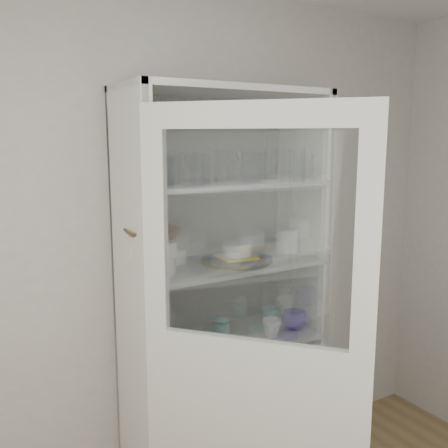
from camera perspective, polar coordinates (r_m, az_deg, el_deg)
wall_back at (r=2.58m, az=-6.40°, el=-2.96°), size 3.60×0.02×2.60m
pantry_cabinet at (r=2.63m, az=-0.71°, el=-10.83°), size 1.00×0.45×2.10m
cupboard_door at (r=2.08m, az=3.33°, el=-18.81°), size 0.63×0.70×2.00m
tumbler_0 at (r=2.11m, az=-6.62°, el=5.88°), size 0.08×0.08×0.13m
tumbler_1 at (r=2.20m, az=-2.57°, el=6.34°), size 0.09×0.09×0.15m
tumbler_2 at (r=2.18m, az=-3.01°, el=6.15°), size 0.07×0.07×0.13m
tumbler_3 at (r=2.34m, az=2.92°, el=6.57°), size 0.08×0.08×0.15m
tumbler_4 at (r=2.32m, az=3.45°, el=6.47°), size 0.09×0.09×0.14m
tumbler_5 at (r=2.53m, az=9.48°, el=6.46°), size 0.08×0.08×0.13m
tumbler_6 at (r=2.46m, az=8.37°, el=6.70°), size 0.10×0.10×0.15m
tumbler_7 at (r=2.22m, az=-9.07°, el=6.37°), size 0.09×0.09×0.15m
tumbler_8 at (r=2.29m, az=-6.45°, el=6.26°), size 0.07×0.07×0.13m
tumbler_9 at (r=2.25m, az=-5.90°, el=6.36°), size 0.09×0.09×0.14m
tumbler_10 at (r=2.40m, az=-0.25°, el=6.67°), size 0.10×0.10×0.15m
tumbler_11 at (r=2.58m, az=5.36°, el=6.87°), size 0.08×0.08×0.15m
goblet_0 at (r=2.31m, az=-10.00°, el=6.52°), size 0.07×0.07×0.16m
goblet_1 at (r=2.41m, az=-3.75°, el=6.73°), size 0.07×0.07×0.15m
goblet_2 at (r=2.55m, az=0.95°, el=6.92°), size 0.07×0.07×0.15m
goblet_3 at (r=2.64m, az=4.40°, el=6.99°), size 0.07×0.07×0.15m
plate_stack_front at (r=2.27m, az=-8.15°, el=-4.69°), size 0.20×0.20×0.08m
plate_stack_back at (r=2.48m, az=-6.65°, el=-3.53°), size 0.20×0.20×0.07m
cream_bowl at (r=2.25m, az=-8.19°, el=-2.82°), size 0.25×0.25×0.07m
terracotta_bowl at (r=2.24m, az=-8.23°, el=-1.22°), size 0.28×0.28×0.06m
glass_platter at (r=2.48m, az=1.45°, el=-4.09°), size 0.45×0.45×0.02m
yellow_trivet at (r=2.48m, az=1.46°, el=-3.73°), size 0.19×0.19×0.01m
white_ramekin at (r=2.47m, az=1.46°, el=-2.89°), size 0.16×0.16×0.06m
grey_bowl_stack at (r=2.71m, az=7.20°, el=-1.86°), size 0.12×0.12×0.12m
mug_blue at (r=2.72m, az=8.04°, el=-10.83°), size 0.16×0.16×0.10m
mug_teal at (r=2.77m, az=5.37°, el=-10.45°), size 0.11×0.11×0.09m
mug_white at (r=2.62m, az=5.44°, el=-11.75°), size 0.12×0.12×0.09m
teal_jar at (r=2.59m, az=-0.26°, el=-11.83°), size 0.08×0.08×0.10m
measuring_cups at (r=2.42m, az=-2.97°, el=-14.14°), size 0.11×0.11×0.04m
white_canister at (r=2.45m, az=-9.04°, el=-12.82°), size 0.14×0.14×0.13m
cream_dish at (r=2.69m, az=-2.69°, el=-20.68°), size 0.32×0.32×0.08m
tin_box at (r=2.84m, az=2.70°, el=-19.15°), size 0.20×0.14×0.06m
tumbler_12 at (r=2.16m, az=-6.60°, el=6.05°), size 0.07×0.07×0.13m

